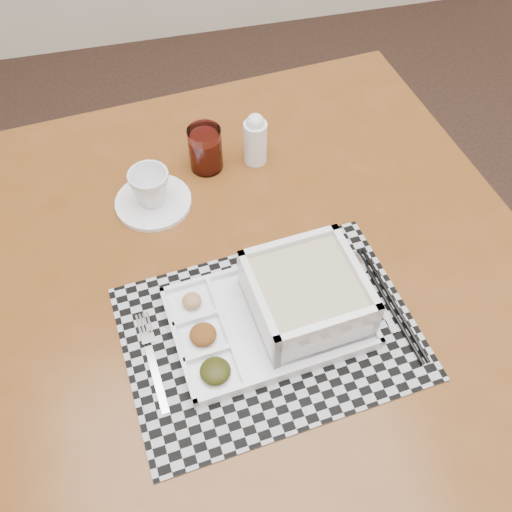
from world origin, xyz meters
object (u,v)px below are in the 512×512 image
Objects in this scene: cup at (150,187)px; juice_glass at (206,150)px; dining_table at (244,300)px; creamer_bottle at (255,139)px; serving_tray at (295,303)px.

juice_glass reaches higher than cup.
dining_table is at bearing -76.27° from cup.
creamer_bottle is at bearing -2.75° from juice_glass.
creamer_bottle reaches higher than serving_tray.
juice_glass reaches higher than dining_table.
dining_table is 15.14× the size of cup.
serving_tray is at bearing -57.77° from dining_table.
serving_tray reaches higher than cup.
serving_tray is at bearing -79.02° from juice_glass.
serving_tray is 0.40m from juice_glass.
serving_tray is (0.06, -0.10, 0.12)m from dining_table.
dining_table is 10.05× the size of creamer_bottle.
cup is 0.82× the size of juice_glass.
dining_table is at bearing -87.78° from juice_glass.
cup is at bearing -147.18° from juice_glass.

